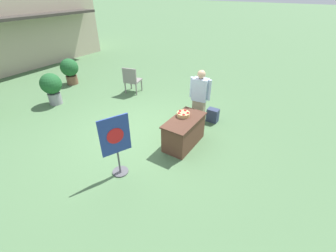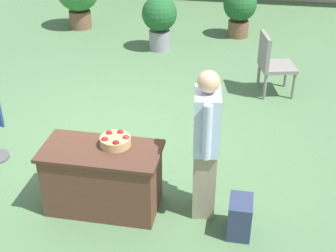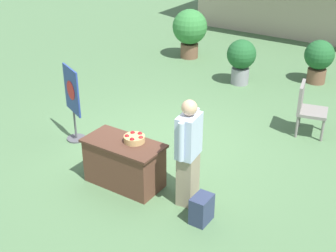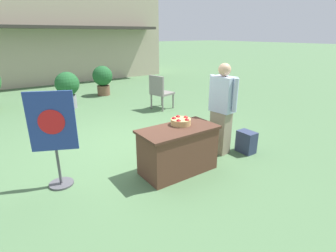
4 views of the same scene
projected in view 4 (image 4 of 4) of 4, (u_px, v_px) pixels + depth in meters
name	position (u px, v px, depth m)	size (l,w,h in m)	color
ground_plane	(127.00, 148.00, 5.28)	(120.00, 120.00, 0.00)	#4C7047
storefront_building	(53.00, 38.00, 13.08)	(9.87, 5.15, 3.89)	#B7A88E
display_table	(178.00, 150.00, 4.27)	(1.29, 0.65, 0.76)	brown
apple_basket	(181.00, 121.00, 4.29)	(0.33, 0.33, 0.13)	tan
person_visitor	(222.00, 109.00, 4.81)	(0.31, 0.61, 1.69)	gray
backpack	(246.00, 142.00, 5.02)	(0.24, 0.34, 0.42)	#2D3856
poster_board	(54.00, 135.00, 3.72)	(0.60, 0.36, 1.45)	#4C4C51
patio_chair	(160.00, 91.00, 7.78)	(0.66, 0.66, 1.02)	gray
potted_plant_far_right	(103.00, 78.00, 9.56)	(0.72, 0.72, 1.07)	brown
potted_plant_far_left	(68.00, 87.00, 7.87)	(0.71, 0.71, 1.10)	gray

